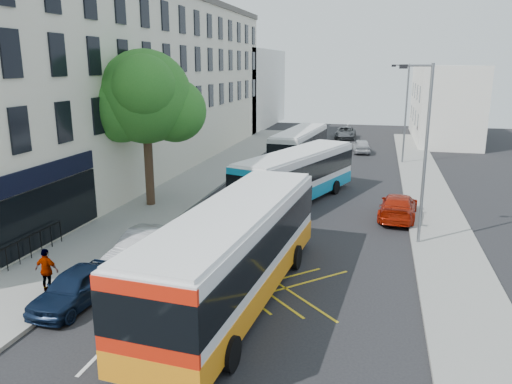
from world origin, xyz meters
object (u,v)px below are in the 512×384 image
Objects in this scene: street_tree at (145,98)px; lamp_near at (424,146)px; lamp_far at (405,108)px; bus_near at (235,251)px; distant_car_silver at (361,146)px; parked_car_blue at (75,287)px; bus_far at (300,146)px; bus_mid at (296,176)px; parked_car_silver at (144,248)px; distant_car_grey at (346,133)px; pedestrian_far at (47,270)px; red_hatchback at (398,206)px.

lamp_near is at bearing -11.40° from street_tree.
lamp_far is 28.19m from bus_near.
distant_car_silver is at bearing 88.94° from bus_near.
parked_car_blue is (-11.80, -9.01, -3.97)m from lamp_near.
bus_near is at bearing -51.50° from street_tree.
lamp_far is 31.56m from parked_car_blue.
lamp_near is at bearing 90.67° from distant_car_silver.
bus_far is (-8.27, -2.20, -3.09)m from lamp_far.
bus_mid reaches higher than parked_car_silver.
street_tree reaches higher than distant_car_grey.
bus_mid is 6.95× the size of pedestrian_far.
bus_far is (-8.27, 17.80, -3.09)m from lamp_near.
distant_car_grey is (-5.58, 13.90, -3.96)m from lamp_far.
distant_car_grey is at bearing 86.57° from parked_car_silver.
pedestrian_far is (-13.20, -28.57, -3.67)m from lamp_far.
bus_far is at bearing 98.30° from bus_near.
lamp_near is 0.76× the size of bus_far.
red_hatchback is at bearing 99.77° from lamp_near.
bus_far reaches higher than pedestrian_far.
distant_car_silver is 34.79m from pedestrian_far.
lamp_near is at bearing -90.00° from lamp_far.
parked_car_blue is 0.86× the size of parked_car_silver.
street_tree is 13.83m from bus_near.
bus_far is (6.44, 14.84, -4.76)m from street_tree.
street_tree is at bearing -80.92° from pedestrian_far.
pedestrian_far is at bearing -100.44° from distant_car_grey.
red_hatchback is 1.22× the size of distant_car_silver.
street_tree reaches higher than bus_mid.
bus_mid is at bearing 94.57° from bus_near.
lamp_far is (0.00, 20.00, 0.00)m from lamp_near.
lamp_far is 0.72× the size of bus_mid.
lamp_far reaches higher than red_hatchback.
parked_car_blue is 43.36m from distant_car_grey.
parked_car_silver is (-11.10, -5.19, -3.89)m from lamp_near.
parked_car_blue is at bearing -76.34° from street_tree.
bus_mid reaches higher than red_hatchback.
street_tree reaches higher than lamp_near.
lamp_near is 12.85m from parked_car_silver.
lamp_near is 4.99× the size of pedestrian_far.
parked_car_blue is at bearing -157.20° from bus_near.
street_tree is 1.10× the size of lamp_near.
bus_far is at bearing -98.96° from pedestrian_far.
distant_car_grey is (-4.89, 29.86, -0.02)m from red_hatchback.
lamp_near is 0.72× the size of bus_mid.
pedestrian_far is (-4.93, -26.37, -0.58)m from bus_far.
lamp_far is at bearing 83.61° from bus_mid.
bus_mid is 27.83m from distant_car_grey.
street_tree is at bearing 107.21° from parked_car_blue.
street_tree is at bearing -107.68° from bus_far.
distant_car_grey is 1.23× the size of distant_car_silver.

